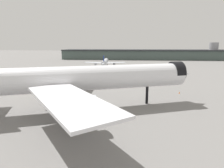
{
  "coord_description": "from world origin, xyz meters",
  "views": [
    {
      "loc": [
        17.65,
        -53.3,
        18.83
      ],
      "look_at": [
        10.45,
        1.69,
        7.04
      ],
      "focal_mm": 30.63,
      "sensor_mm": 36.0,
      "label": 1
    }
  ],
  "objects_px": {
    "traffic_cone_wingtip": "(179,93)",
    "baggage_tug_wing": "(117,80)",
    "airliner_near_gate": "(82,79)",
    "airliner_far_taxiway": "(105,62)"
  },
  "relations": [
    {
      "from": "traffic_cone_wingtip",
      "to": "baggage_tug_wing",
      "type": "bearing_deg",
      "value": 143.8
    },
    {
      "from": "baggage_tug_wing",
      "to": "airliner_far_taxiway",
      "type": "bearing_deg",
      "value": 31.33
    },
    {
      "from": "airliner_near_gate",
      "to": "airliner_far_taxiway",
      "type": "height_order",
      "value": "airliner_near_gate"
    },
    {
      "from": "airliner_far_taxiway",
      "to": "traffic_cone_wingtip",
      "type": "xyz_separation_m",
      "value": [
        41.61,
        -75.77,
        -4.23
      ]
    },
    {
      "from": "traffic_cone_wingtip",
      "to": "airliner_far_taxiway",
      "type": "bearing_deg",
      "value": 118.77
    },
    {
      "from": "airliner_far_taxiway",
      "to": "airliner_near_gate",
      "type": "bearing_deg",
      "value": -179.61
    },
    {
      "from": "airliner_near_gate",
      "to": "baggage_tug_wing",
      "type": "distance_m",
      "value": 42.54
    },
    {
      "from": "airliner_near_gate",
      "to": "traffic_cone_wingtip",
      "type": "height_order",
      "value": "airliner_near_gate"
    },
    {
      "from": "airliner_near_gate",
      "to": "baggage_tug_wing",
      "type": "xyz_separation_m",
      "value": [
        5.59,
        41.4,
        -8.02
      ]
    },
    {
      "from": "airliner_near_gate",
      "to": "airliner_far_taxiway",
      "type": "relative_size",
      "value": 1.86
    }
  ]
}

